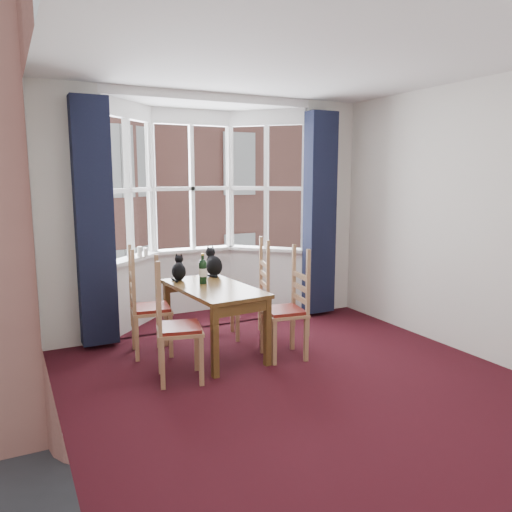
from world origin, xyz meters
TOP-DOWN VIEW (x-y plane):
  - floor at (0.00, 0.00)m, footprint 4.50×4.50m
  - ceiling at (0.00, 0.00)m, footprint 4.50×4.50m
  - wall_left at (-2.00, 0.00)m, footprint 0.00×4.50m
  - wall_right at (2.00, 0.00)m, footprint 0.00×4.50m
  - wall_back_pier_left at (-1.65, 2.25)m, footprint 0.70×0.12m
  - wall_back_pier_right at (1.65, 2.25)m, footprint 0.70×0.12m
  - bay_window at (0.00, 2.75)m, footprint 2.76×0.94m
  - curtain_left at (-1.42, 2.07)m, footprint 0.38×0.22m
  - curtain_right at (1.42, 2.07)m, footprint 0.38×0.22m
  - dining_table at (-0.38, 1.32)m, footprint 0.78×1.31m
  - chair_left_near at (-1.01, 0.84)m, footprint 0.49×0.50m
  - chair_left_far at (-1.06, 1.62)m, footprint 0.46×0.47m
  - chair_right_near at (0.30, 0.88)m, footprint 0.46×0.47m
  - chair_right_far at (0.29, 1.65)m, footprint 0.49×0.51m
  - cat_left at (-0.60, 1.80)m, footprint 0.22×0.25m
  - cat_right at (-0.17, 1.85)m, footprint 0.21×0.27m
  - wine_bottle at (-0.43, 1.51)m, footprint 0.08×0.08m
  - candle_tall at (-0.83, 2.60)m, footprint 0.06×0.06m
  - candle_short at (-0.74, 2.63)m, footprint 0.06×0.06m
  - street at (0.00, 32.25)m, footprint 80.00×80.00m
  - tenement_building at (0.00, 14.01)m, footprint 18.40×7.80m

SIDE VIEW (x-z plane):
  - street at x=0.00m, z-range -6.00..-6.00m
  - floor at x=0.00m, z-range 0.00..0.00m
  - chair_left_near at x=-1.01m, z-range 0.01..0.93m
  - chair_left_far at x=-1.06m, z-range 0.01..0.93m
  - chair_right_near at x=0.30m, z-range 0.01..0.93m
  - chair_right_far at x=0.29m, z-range 0.01..0.93m
  - dining_table at x=-0.38m, z-range 0.26..0.98m
  - cat_left at x=-0.60m, z-range 0.68..0.97m
  - cat_right at x=-0.17m, z-range 0.68..1.02m
  - wine_bottle at x=-0.43m, z-range 0.70..1.02m
  - candle_short at x=-0.74m, z-range 0.87..0.98m
  - candle_tall at x=-0.83m, z-range 0.87..1.00m
  - curtain_left at x=-1.42m, z-range 0.05..2.65m
  - curtain_right at x=1.42m, z-range 0.05..2.65m
  - wall_left at x=-2.00m, z-range -0.85..3.65m
  - wall_right at x=2.00m, z-range -0.85..3.65m
  - wall_back_pier_left at x=-1.65m, z-range 0.00..2.80m
  - wall_back_pier_right at x=1.65m, z-range 0.00..2.80m
  - bay_window at x=0.00m, z-range 0.00..2.80m
  - tenement_building at x=0.00m, z-range -6.00..9.20m
  - ceiling at x=0.00m, z-range 2.80..2.80m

